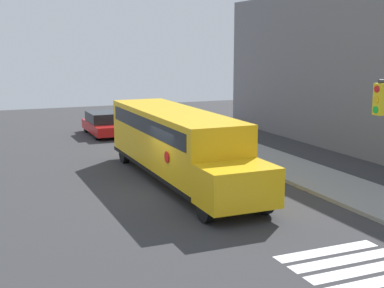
% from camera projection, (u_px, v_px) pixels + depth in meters
% --- Properties ---
extents(ground_plane, '(60.00, 60.00, 0.00)m').
position_uv_depth(ground_plane, '(169.00, 193.00, 20.54)').
color(ground_plane, '#333335').
extents(sidewalk_strip, '(44.00, 3.00, 0.15)m').
position_uv_depth(sidewalk_strip, '(310.00, 175.00, 23.02)').
color(sidewalk_strip, gray).
rests_on(sidewalk_strip, ground).
extents(crosswalk_stripes, '(3.30, 3.20, 0.01)m').
position_uv_depth(crosswalk_stripes, '(361.00, 270.00, 13.54)').
color(crosswalk_stripes, white).
rests_on(crosswalk_stripes, ground).
extents(school_bus, '(11.69, 2.57, 2.92)m').
position_uv_depth(school_bus, '(176.00, 141.00, 22.19)').
color(school_bus, yellow).
rests_on(school_bus, ground).
extents(parked_car, '(4.60, 1.86, 1.41)m').
position_uv_depth(parked_car, '(103.00, 124.00, 33.62)').
color(parked_car, red).
rests_on(parked_car, ground).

